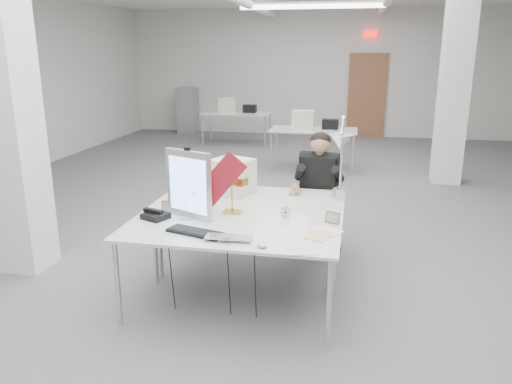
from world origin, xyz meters
TOP-DOWN VIEW (x-y plane):
  - room_shell at (0.04, 0.13)m, footprint 10.04×14.04m
  - desk_main at (0.00, -2.50)m, footprint 1.80×0.90m
  - desk_second at (0.00, -1.60)m, footprint 1.80×0.90m
  - bg_desk_a at (0.20, 3.00)m, footprint 1.60×0.80m
  - bg_desk_b at (-1.80, 5.20)m, footprint 1.60×0.80m
  - filing_cabinet at (-3.50, 6.65)m, footprint 0.45×0.55m
  - office_chair at (0.61, -0.98)m, footprint 0.65×0.65m
  - seated_person at (0.61, -1.03)m, footprint 0.61×0.72m
  - monitor at (-0.42, -2.28)m, footprint 0.46×0.24m
  - pennant at (-0.13, -2.32)m, footprint 0.47×0.05m
  - keyboard at (-0.25, -2.67)m, footprint 0.50×0.29m
  - laptop at (0.05, -2.80)m, footprint 0.37×0.25m
  - mouse at (0.33, -2.86)m, footprint 0.09×0.07m
  - bankers_lamp at (-0.09, -2.09)m, footprint 0.33×0.23m
  - desk_phone at (-0.70, -2.39)m, footprint 0.26×0.24m
  - picture_frame_left at (-0.67, -2.17)m, footprint 0.13×0.05m
  - picture_frame_right at (0.82, -2.20)m, footprint 0.13×0.07m
  - desk_clock at (0.40, -2.11)m, footprint 0.09×0.04m
  - paper_stack_a at (0.61, -2.80)m, footprint 0.26×0.32m
  - paper_stack_b at (0.73, -2.53)m, footprint 0.25×0.29m
  - paper_stack_c at (0.79, -2.40)m, footprint 0.27×0.25m
  - beige_monitor at (-0.24, -1.47)m, footprint 0.48×0.47m
  - architect_lamp at (0.85, -1.76)m, footprint 0.46×0.70m

SIDE VIEW (x-z plane):
  - office_chair at x=0.61m, z-range 0.00..1.16m
  - filing_cabinet at x=-3.50m, z-range 0.00..1.20m
  - desk_main at x=0.00m, z-range 0.73..0.75m
  - desk_second at x=0.00m, z-range 0.73..0.75m
  - bg_desk_a at x=0.20m, z-range 0.73..0.75m
  - bg_desk_b at x=-1.80m, z-range 0.73..0.75m
  - paper_stack_a at x=0.61m, z-range 0.76..0.76m
  - paper_stack_c at x=0.79m, z-range 0.76..0.76m
  - paper_stack_b at x=0.73m, z-range 0.76..0.76m
  - keyboard at x=-0.25m, z-range 0.76..0.78m
  - laptop at x=0.05m, z-range 0.76..0.78m
  - mouse at x=0.33m, z-range 0.76..0.79m
  - desk_phone at x=-0.70m, z-range 0.76..0.81m
  - desk_clock at x=0.40m, z-range 0.76..0.85m
  - picture_frame_right at x=0.82m, z-range 0.75..0.86m
  - picture_frame_left at x=-0.67m, z-range 0.75..0.86m
  - seated_person at x=0.61m, z-range 0.41..1.39m
  - bankers_lamp at x=-0.09m, z-range 0.75..1.10m
  - beige_monitor at x=-0.24m, z-range 0.75..1.11m
  - monitor at x=-0.42m, z-range 0.75..1.35m
  - pennant at x=-0.13m, z-range 0.86..1.37m
  - architect_lamp at x=0.85m, z-range 0.76..1.61m
  - room_shell at x=0.04m, z-range 0.07..3.31m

